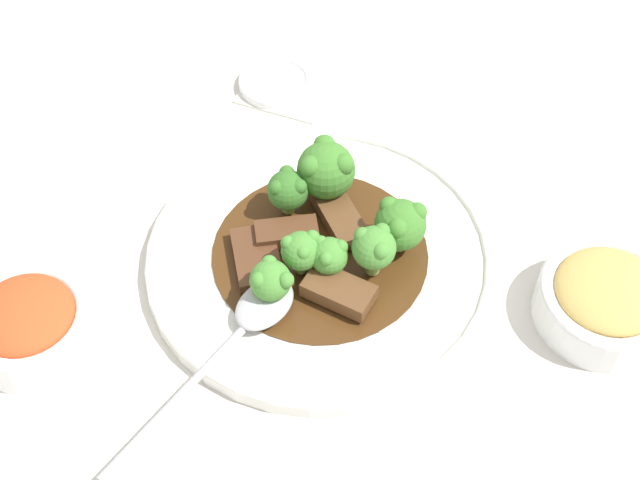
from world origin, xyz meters
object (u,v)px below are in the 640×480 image
Objects in this scene: broccoli_floret_3 at (270,280)px; main_plate at (320,257)px; beef_strip_2 at (257,257)px; serving_spoon at (249,321)px; broccoli_floret_4 at (329,255)px; broccoli_floret_2 at (301,250)px; beef_strip_3 at (343,217)px; sauce_dish at (275,83)px; broccoli_floret_1 at (400,224)px; side_bowl_kimchi at (28,324)px; beef_strip_0 at (288,231)px; broccoli_floret_6 at (326,169)px; broccoli_floret_0 at (288,190)px; broccoli_floret_5 at (374,248)px; side_bowl_appetizer at (606,299)px; beef_strip_1 at (339,291)px.

main_plate is at bearing 77.00° from broccoli_floret_3.
serving_spoon is at bearing -67.24° from beef_strip_2.
serving_spoon is at bearing -114.91° from broccoli_floret_4.
broccoli_floret_2 reaches higher than beef_strip_2.
beef_strip_3 is 1.86× the size of broccoli_floret_4.
serving_spoon is at bearing -66.45° from sauce_dish.
broccoli_floret_1 is (0.06, 0.04, 0.04)m from main_plate.
broccoli_floret_2 is 0.41× the size of side_bowl_kimchi.
beef_strip_0 reaches higher than main_plate.
broccoli_floret_0 is at bearing -125.67° from broccoli_floret_6.
beef_strip_2 is 1.02× the size of beef_strip_3.
beef_strip_2 is 0.09m from beef_strip_3.
broccoli_floret_3 is 0.09m from broccoli_floret_5.
sauce_dish is (-0.13, 0.29, -0.02)m from serving_spoon.
broccoli_floret_6 is (-0.08, 0.03, 0.00)m from broccoli_floret_1.
broccoli_floret_0 is 0.20m from sauce_dish.
sauce_dish is (-0.21, 0.16, -0.04)m from broccoli_floret_1.
broccoli_floret_0 is 0.76× the size of broccoli_floret_6.
broccoli_floret_2 is (0.03, -0.03, 0.02)m from beef_strip_0.
side_bowl_appetizer reaches higher than beef_strip_3.
side_bowl_appetizer is at bearing 28.56° from side_bowl_kimchi.
beef_strip_2 is at bearing -88.93° from broccoli_floret_0.
broccoli_floret_4 is at bearing 13.34° from beef_strip_2.
broccoli_floret_1 is (0.11, 0.00, 0.00)m from broccoli_floret_0.
beef_strip_1 is at bearing -39.78° from broccoli_floret_0.
broccoli_floret_4 is at bearing 17.89° from broccoli_floret_2.
beef_strip_0 is 1.41× the size of broccoli_floret_3.
broccoli_floret_6 reaches higher than broccoli_floret_2.
beef_strip_2 is 1.47× the size of broccoli_floret_1.
broccoli_floret_6 reaches higher than side_bowl_appetizer.
beef_strip_1 is 0.06m from broccoli_floret_3.
broccoli_floret_5 reaches higher than main_plate.
broccoli_floret_0 is 0.29m from side_bowl_appetizer.
beef_strip_0 is at bearing -63.37° from broccoli_floret_0.
broccoli_floret_0 is (-0.05, 0.03, 0.04)m from main_plate.
main_plate is 0.06m from beef_strip_1.
broccoli_floret_5 is at bearing -40.33° from broccoli_floret_6.
broccoli_floret_2 is 0.06m from broccoli_floret_5.
beef_strip_1 reaches higher than beef_strip_2.
side_bowl_appetizer is (0.21, 0.09, -0.00)m from beef_strip_1.
main_plate is 4.20× the size of beef_strip_3.
broccoli_floret_3 is (-0.01, -0.04, -0.00)m from broccoli_floret_2.
broccoli_floret_3 is (-0.05, -0.03, 0.02)m from beef_strip_1.
broccoli_floret_6 is (-0.02, 0.09, 0.01)m from broccoli_floret_2.
main_plate is 1.40× the size of serving_spoon.
broccoli_floret_3 is (-0.08, -0.10, -0.00)m from broccoli_floret_1.
broccoli_floret_0 reaches higher than sauce_dish.
broccoli_floret_5 is 0.12m from serving_spoon.
beef_strip_1 is 0.81× the size of beef_strip_2.
beef_strip_1 is at bearing -108.49° from broccoli_floret_1.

